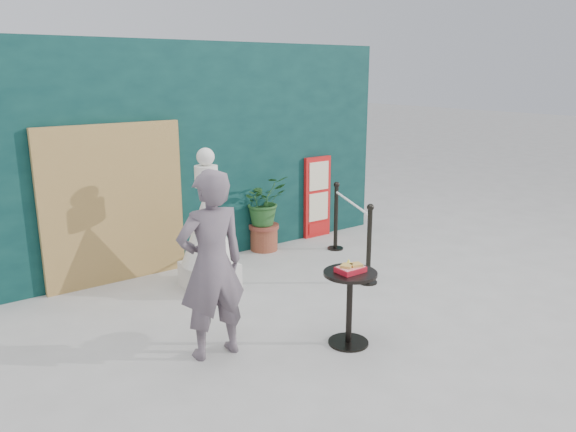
# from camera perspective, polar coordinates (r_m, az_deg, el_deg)

# --- Properties ---
(ground) EXTENTS (60.00, 60.00, 0.00)m
(ground) POSITION_cam_1_polar(r_m,az_deg,el_deg) (5.92, 7.12, -11.78)
(ground) COLOR #ADAAA5
(ground) RESTS_ON ground
(back_wall) EXTENTS (6.00, 0.30, 3.00)m
(back_wall) POSITION_cam_1_polar(r_m,az_deg,el_deg) (7.95, -8.49, 6.33)
(back_wall) COLOR #092828
(back_wall) RESTS_ON ground
(bamboo_fence) EXTENTS (1.80, 0.08, 2.00)m
(bamboo_fence) POSITION_cam_1_polar(r_m,az_deg,el_deg) (7.30, -17.24, 1.10)
(bamboo_fence) COLOR tan
(bamboo_fence) RESTS_ON ground
(woman) EXTENTS (0.68, 0.48, 1.79)m
(woman) POSITION_cam_1_polar(r_m,az_deg,el_deg) (5.19, -7.78, -4.99)
(woman) COLOR #65565E
(woman) RESTS_ON ground
(menu_board) EXTENTS (0.50, 0.07, 1.30)m
(menu_board) POSITION_cam_1_polar(r_m,az_deg,el_deg) (9.00, 3.00, 1.92)
(menu_board) COLOR red
(menu_board) RESTS_ON ground
(statue) EXTENTS (0.68, 0.68, 1.74)m
(statue) POSITION_cam_1_polar(r_m,az_deg,el_deg) (6.88, -8.10, -1.66)
(statue) COLOR beige
(statue) RESTS_ON ground
(cafe_table) EXTENTS (0.52, 0.52, 0.75)m
(cafe_table) POSITION_cam_1_polar(r_m,az_deg,el_deg) (5.52, 6.28, -8.12)
(cafe_table) COLOR black
(cafe_table) RESTS_ON ground
(food_basket) EXTENTS (0.26, 0.19, 0.11)m
(food_basket) POSITION_cam_1_polar(r_m,az_deg,el_deg) (5.42, 6.36, -5.29)
(food_basket) COLOR #B31322
(food_basket) RESTS_ON cafe_table
(planter) EXTENTS (0.67, 0.58, 1.13)m
(planter) POSITION_cam_1_polar(r_m,az_deg,el_deg) (8.30, -2.49, 0.88)
(planter) COLOR brown
(planter) RESTS_ON ground
(stanchion_barrier) EXTENTS (0.84, 1.54, 1.03)m
(stanchion_barrier) POSITION_cam_1_polar(r_m,az_deg,el_deg) (7.74, 6.42, -1.45)
(stanchion_barrier) COLOR black
(stanchion_barrier) RESTS_ON ground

